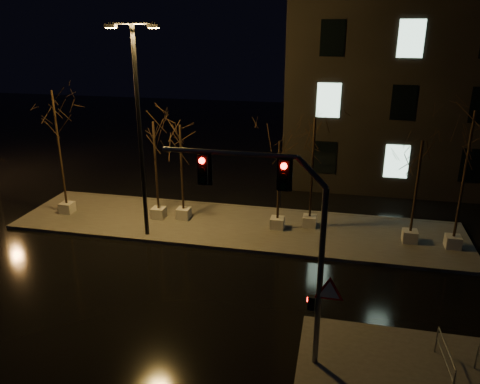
# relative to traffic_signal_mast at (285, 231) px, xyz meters

# --- Properties ---
(ground) EXTENTS (90.00, 90.00, 0.00)m
(ground) POSITION_rel_traffic_signal_mast_xyz_m (-3.48, 3.24, -4.27)
(ground) COLOR black
(ground) RESTS_ON ground
(median) EXTENTS (22.00, 5.00, 0.15)m
(median) POSITION_rel_traffic_signal_mast_xyz_m (-3.48, 9.24, -4.20)
(median) COLOR #484540
(median) RESTS_ON ground
(tree_0) EXTENTS (1.80, 1.80, 6.53)m
(tree_0) POSITION_rel_traffic_signal_mast_xyz_m (-12.46, 8.87, 0.83)
(tree_0) COLOR #B1AEA5
(tree_0) RESTS_ON median
(tree_1) EXTENTS (1.80, 1.80, 5.12)m
(tree_1) POSITION_rel_traffic_signal_mast_xyz_m (-7.50, 9.23, -0.24)
(tree_1) COLOR #B1AEA5
(tree_1) RESTS_ON median
(tree_2) EXTENTS (1.80, 1.80, 4.96)m
(tree_2) POSITION_rel_traffic_signal_mast_xyz_m (-6.23, 9.44, -0.36)
(tree_2) COLOR #B1AEA5
(tree_2) RESTS_ON median
(tree_3) EXTENTS (1.80, 1.80, 4.47)m
(tree_3) POSITION_rel_traffic_signal_mast_xyz_m (-1.39, 9.23, -0.73)
(tree_3) COLOR #B1AEA5
(tree_3) RESTS_ON median
(tree_4) EXTENTS (1.80, 1.80, 5.50)m
(tree_4) POSITION_rel_traffic_signal_mast_xyz_m (0.12, 9.79, 0.04)
(tree_4) COLOR #B1AEA5
(tree_4) RESTS_ON median
(tree_5) EXTENTS (1.80, 1.80, 4.85)m
(tree_5) POSITION_rel_traffic_signal_mast_xyz_m (4.72, 9.04, -0.44)
(tree_5) COLOR #B1AEA5
(tree_5) RESTS_ON median
(tree_6) EXTENTS (1.80, 1.80, 6.27)m
(tree_6) POSITION_rel_traffic_signal_mast_xyz_m (6.52, 8.84, 0.63)
(tree_6) COLOR #B1AEA5
(tree_6) RESTS_ON median
(traffic_signal_mast) EXTENTS (5.14, 0.23, 6.28)m
(traffic_signal_mast) POSITION_rel_traffic_signal_mast_xyz_m (0.00, 0.00, 0.00)
(traffic_signal_mast) COLOR #5C5F63
(traffic_signal_mast) RESTS_ON sidewalk_corner
(streetlight_main) EXTENTS (2.35, 0.27, 9.44)m
(streetlight_main) POSITION_rel_traffic_signal_mast_xyz_m (-7.32, 7.29, 1.32)
(streetlight_main) COLOR black
(streetlight_main) RESTS_ON median
(guard_rail_b) EXTENTS (0.15, 1.93, 0.92)m
(guard_rail_b) POSITION_rel_traffic_signal_mast_xyz_m (4.61, 0.27, -3.53)
(guard_rail_b) COLOR #5C5F63
(guard_rail_b) RESTS_ON sidewalk_corner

